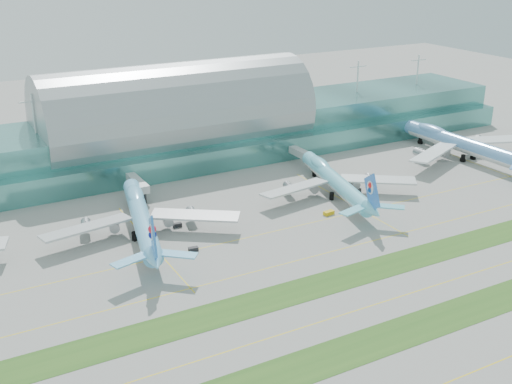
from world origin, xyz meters
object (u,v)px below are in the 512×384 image
airliner_d (461,143)px  airliner_c (335,180)px  airliner_b (141,217)px  terminal (177,128)px

airliner_d → airliner_c: bearing=-173.9°
airliner_b → airliner_c: airliner_b is taller
terminal → airliner_b: (-41.25, -69.33, -7.86)m
terminal → airliner_b: size_ratio=4.57×
terminal → airliner_d: 128.55m
terminal → airliner_c: (36.32, -70.84, -8.09)m
terminal → airliner_b: bearing=-120.8°
airliner_b → airliner_d: bearing=15.9°
terminal → airliner_d: bearing=-27.9°
airliner_c → airliner_b: bearing=-168.2°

